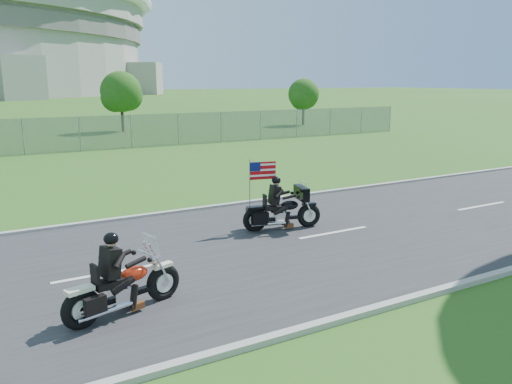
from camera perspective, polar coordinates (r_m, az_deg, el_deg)
ground at (r=11.68m, az=-7.07°, el=-7.64°), size 420.00×420.00×0.00m
road at (r=11.67m, az=-7.07°, el=-7.55°), size 120.00×8.00×0.04m
curb_north at (r=15.33m, az=-12.75°, el=-2.72°), size 120.00×0.18×0.12m
curb_south at (r=8.35m, az=3.80°, el=-15.86°), size 120.00×0.18×0.12m
tree_fence_near at (r=41.49m, az=-15.13°, el=10.77°), size 3.52×3.28×4.75m
tree_fence_far at (r=46.28m, az=5.48°, el=10.88°), size 3.08×2.87×4.20m
motorcycle_lead at (r=9.13m, az=-15.03°, el=-10.60°), size 2.26×0.97×1.55m
motorcycle_follow at (r=13.67m, az=3.00°, el=-2.25°), size 2.23×0.94×1.88m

